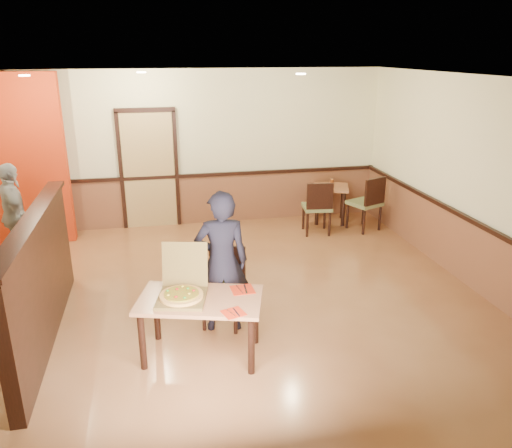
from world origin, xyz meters
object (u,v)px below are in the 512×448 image
(diner, at_px, (222,262))
(condiment, at_px, (332,183))
(side_chair_left, at_px, (318,206))
(side_table, at_px, (330,195))
(passerby, at_px, (15,215))
(pizza_box, at_px, (182,292))
(diner_chair, at_px, (225,283))
(main_table, at_px, (200,307))
(side_chair_right, at_px, (368,201))

(diner, height_order, condiment, diner)
(side_chair_left, height_order, side_table, side_chair_left)
(passerby, bearing_deg, pizza_box, -164.38)
(diner_chair, bearing_deg, condiment, 75.39)
(main_table, distance_m, side_chair_left, 4.08)
(side_chair_right, relative_size, pizza_box, 1.50)
(side_chair_right, xyz_separation_m, side_table, (-0.48, 0.62, -0.03))
(side_chair_right, bearing_deg, pizza_box, 20.59)
(diner_chair, height_order, side_chair_left, side_chair_left)
(side_table, relative_size, pizza_box, 1.23)
(diner, bearing_deg, passerby, -38.08)
(main_table, height_order, pizza_box, pizza_box)
(side_chair_left, distance_m, diner, 3.50)
(side_table, relative_size, condiment, 4.93)
(side_table, distance_m, passerby, 5.38)
(side_chair_right, bearing_deg, diner_chair, 19.38)
(side_chair_right, xyz_separation_m, pizza_box, (-3.49, -3.27, 0.20))
(side_chair_right, distance_m, pizza_box, 4.79)
(main_table, xyz_separation_m, condiment, (2.82, 3.84, 0.20))
(diner, height_order, pizza_box, diner)
(main_table, distance_m, condiment, 4.76)
(side_chair_right, bearing_deg, side_chair_left, -22.38)
(pizza_box, bearing_deg, side_chair_right, 56.01)
(side_table, xyz_separation_m, passerby, (-5.29, -0.96, 0.27))
(diner_chair, bearing_deg, diner, -85.99)
(diner_chair, bearing_deg, side_table, 76.02)
(side_table, bearing_deg, main_table, -125.77)
(passerby, xyz_separation_m, condiment, (5.27, 0.86, -0.01))
(diner, bearing_deg, side_table, -122.89)
(side_chair_left, bearing_deg, side_chair_right, -173.18)
(diner, bearing_deg, diner_chair, -105.51)
(side_chair_right, distance_m, side_table, 0.78)
(passerby, distance_m, pizza_box, 3.71)
(passerby, relative_size, condiment, 9.45)
(diner, bearing_deg, pizza_box, 48.06)
(pizza_box, distance_m, condiment, 4.82)
(diner_chair, bearing_deg, pizza_box, -107.71)
(side_chair_left, distance_m, side_table, 0.77)
(diner_chair, relative_size, passerby, 0.59)
(side_chair_left, height_order, side_chair_right, side_chair_right)
(diner_chair, relative_size, diner, 0.55)
(side_chair_left, xyz_separation_m, side_chair_right, (0.94, 0.00, 0.02))
(side_chair_left, bearing_deg, passerby, 10.72)
(passerby, bearing_deg, main_table, -162.80)
(side_table, height_order, pizza_box, pizza_box)
(main_table, relative_size, side_chair_left, 1.47)
(pizza_box, bearing_deg, passerby, 140.79)
(condiment, bearing_deg, side_chair_right, -45.79)
(pizza_box, bearing_deg, condiment, 64.57)
(condiment, bearing_deg, diner_chair, -127.81)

